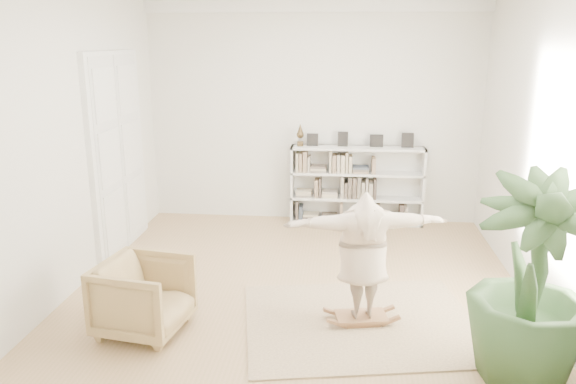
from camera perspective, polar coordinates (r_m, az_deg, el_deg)
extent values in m
plane|color=#A48454|center=(7.02, 0.99, -10.13)|extent=(6.00, 6.00, 0.00)
plane|color=silver|center=(9.41, 2.59, 7.88)|extent=(5.50, 0.00, 5.50)
plane|color=silver|center=(3.57, -2.95, -4.57)|extent=(5.50, 0.00, 5.50)
plane|color=silver|center=(7.22, -21.34, 4.57)|extent=(0.00, 6.00, 6.00)
plane|color=silver|center=(6.81, 24.84, 3.62)|extent=(0.00, 6.00, 6.00)
cube|color=white|center=(9.29, 2.69, 18.35)|extent=(5.50, 0.12, 0.18)
cube|color=white|center=(8.43, -16.91, 3.60)|extent=(0.08, 1.78, 2.92)
cube|color=silver|center=(8.06, -17.85, 3.02)|extent=(0.06, 0.78, 2.80)
cube|color=silver|center=(8.78, -15.81, 4.14)|extent=(0.06, 0.78, 2.80)
cube|color=silver|center=(9.46, 0.44, 0.83)|extent=(0.04, 0.35, 1.30)
cube|color=silver|center=(9.51, 13.50, 0.49)|extent=(0.04, 0.35, 1.30)
cube|color=silver|center=(9.58, 6.97, 0.90)|extent=(2.20, 0.04, 1.30)
cube|color=silver|center=(9.60, 6.87, -2.98)|extent=(2.20, 0.35, 0.04)
cube|color=silver|center=(9.48, 6.95, -0.62)|extent=(2.20, 0.35, 0.04)
cube|color=silver|center=(9.38, 7.03, 1.91)|extent=(2.20, 0.35, 0.04)
cube|color=silver|center=(9.29, 7.12, 4.43)|extent=(2.20, 0.35, 0.04)
cube|color=black|center=(9.32, 2.51, 5.45)|extent=(0.18, 0.07, 0.24)
cube|color=black|center=(9.31, 5.59, 5.37)|extent=(0.18, 0.07, 0.24)
cube|color=black|center=(9.32, 8.99, 5.27)|extent=(0.18, 0.07, 0.24)
cube|color=black|center=(9.37, 12.05, 5.17)|extent=(0.18, 0.07, 0.24)
imported|color=tan|center=(6.18, -14.41, -10.24)|extent=(1.00, 0.98, 0.80)
cube|color=tan|center=(6.37, 7.41, -12.98)|extent=(2.83, 2.43, 0.02)
cube|color=brown|center=(6.33, 7.44, -12.41)|extent=(0.60, 0.43, 0.03)
cube|color=brown|center=(6.35, 7.42, -12.72)|extent=(0.38, 0.12, 0.04)
cube|color=brown|center=(6.35, 7.42, -12.72)|extent=(0.38, 0.12, 0.04)
cube|color=brown|center=(6.33, 7.44, -12.41)|extent=(0.22, 0.09, 0.11)
cube|color=brown|center=(6.33, 7.44, -12.41)|extent=(0.22, 0.09, 0.11)
imported|color=beige|center=(6.02, 7.68, -6.03)|extent=(1.78, 0.78, 1.40)
imported|color=#304F27|center=(5.42, 23.52, -8.28)|extent=(1.20, 1.20, 1.92)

